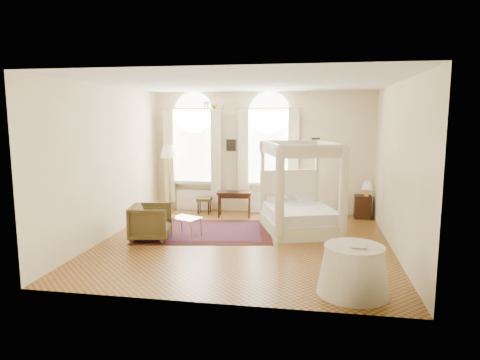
{
  "coord_description": "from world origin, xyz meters",
  "views": [
    {
      "loc": [
        1.39,
        -8.61,
        2.64
      ],
      "look_at": [
        -0.16,
        0.4,
        1.27
      ],
      "focal_mm": 32.0,
      "sensor_mm": 36.0,
      "label": 1
    }
  ],
  "objects_px": {
    "nightstand": "(363,207)",
    "stool": "(204,200)",
    "writing_desk": "(234,195)",
    "side_table": "(354,270)",
    "armchair": "(150,222)",
    "floor_lamp": "(169,155)",
    "canopy_bed": "(300,211)",
    "coffee_table": "(186,219)"
  },
  "relations": [
    {
      "from": "coffee_table",
      "to": "stool",
      "type": "bearing_deg",
      "value": 94.61
    },
    {
      "from": "writing_desk",
      "to": "canopy_bed",
      "type": "bearing_deg",
      "value": -33.68
    },
    {
      "from": "nightstand",
      "to": "armchair",
      "type": "relative_size",
      "value": 0.72
    },
    {
      "from": "coffee_table",
      "to": "armchair",
      "type": "bearing_deg",
      "value": -153.56
    },
    {
      "from": "canopy_bed",
      "to": "floor_lamp",
      "type": "height_order",
      "value": "canopy_bed"
    },
    {
      "from": "nightstand",
      "to": "writing_desk",
      "type": "bearing_deg",
      "value": -173.13
    },
    {
      "from": "floor_lamp",
      "to": "side_table",
      "type": "xyz_separation_m",
      "value": [
        4.59,
        -5.0,
        -1.22
      ]
    },
    {
      "from": "coffee_table",
      "to": "nightstand",
      "type": "bearing_deg",
      "value": 31.18
    },
    {
      "from": "stool",
      "to": "side_table",
      "type": "height_order",
      "value": "side_table"
    },
    {
      "from": "stool",
      "to": "side_table",
      "type": "xyz_separation_m",
      "value": [
        3.55,
        -4.84,
        0.0
      ]
    },
    {
      "from": "floor_lamp",
      "to": "side_table",
      "type": "bearing_deg",
      "value": -47.43
    },
    {
      "from": "nightstand",
      "to": "side_table",
      "type": "height_order",
      "value": "side_table"
    },
    {
      "from": "writing_desk",
      "to": "armchair",
      "type": "relative_size",
      "value": 1.13
    },
    {
      "from": "writing_desk",
      "to": "floor_lamp",
      "type": "xyz_separation_m",
      "value": [
        -1.93,
        0.4,
        1.01
      ]
    },
    {
      "from": "canopy_bed",
      "to": "stool",
      "type": "xyz_separation_m",
      "value": [
        -2.64,
        1.41,
        -0.11
      ]
    },
    {
      "from": "canopy_bed",
      "to": "coffee_table",
      "type": "distance_m",
      "value": 2.61
    },
    {
      "from": "armchair",
      "to": "canopy_bed",
      "type": "bearing_deg",
      "value": -79.37
    },
    {
      "from": "floor_lamp",
      "to": "armchair",
      "type": "bearing_deg",
      "value": -79.34
    },
    {
      "from": "canopy_bed",
      "to": "nightstand",
      "type": "relative_size",
      "value": 3.78
    },
    {
      "from": "nightstand",
      "to": "armchair",
      "type": "height_order",
      "value": "armchair"
    },
    {
      "from": "canopy_bed",
      "to": "armchair",
      "type": "xyz_separation_m",
      "value": [
        -3.15,
        -1.22,
        -0.09
      ]
    },
    {
      "from": "writing_desk",
      "to": "stool",
      "type": "height_order",
      "value": "writing_desk"
    },
    {
      "from": "stool",
      "to": "side_table",
      "type": "relative_size",
      "value": 0.4
    },
    {
      "from": "nightstand",
      "to": "stool",
      "type": "xyz_separation_m",
      "value": [
        -4.22,
        -0.16,
        0.06
      ]
    },
    {
      "from": "nightstand",
      "to": "side_table",
      "type": "relative_size",
      "value": 0.56
    },
    {
      "from": "canopy_bed",
      "to": "coffee_table",
      "type": "xyz_separation_m",
      "value": [
        -2.45,
        -0.87,
        -0.08
      ]
    },
    {
      "from": "writing_desk",
      "to": "side_table",
      "type": "distance_m",
      "value": 5.32
    },
    {
      "from": "canopy_bed",
      "to": "stool",
      "type": "distance_m",
      "value": 2.99
    },
    {
      "from": "writing_desk",
      "to": "side_table",
      "type": "height_order",
      "value": "side_table"
    },
    {
      "from": "nightstand",
      "to": "writing_desk",
      "type": "height_order",
      "value": "writing_desk"
    },
    {
      "from": "stool",
      "to": "coffee_table",
      "type": "xyz_separation_m",
      "value": [
        0.18,
        -2.28,
        0.02
      ]
    },
    {
      "from": "stool",
      "to": "armchair",
      "type": "relative_size",
      "value": 0.52
    },
    {
      "from": "coffee_table",
      "to": "floor_lamp",
      "type": "distance_m",
      "value": 2.98
    },
    {
      "from": "writing_desk",
      "to": "coffee_table",
      "type": "xyz_separation_m",
      "value": [
        -0.7,
        -2.04,
        -0.19
      ]
    },
    {
      "from": "canopy_bed",
      "to": "stool",
      "type": "bearing_deg",
      "value": 151.93
    },
    {
      "from": "coffee_table",
      "to": "floor_lamp",
      "type": "xyz_separation_m",
      "value": [
        -1.22,
        2.44,
        1.2
      ]
    },
    {
      "from": "coffee_table",
      "to": "side_table",
      "type": "distance_m",
      "value": 4.23
    },
    {
      "from": "stool",
      "to": "canopy_bed",
      "type": "bearing_deg",
      "value": -28.07
    },
    {
      "from": "writing_desk",
      "to": "armchair",
      "type": "xyz_separation_m",
      "value": [
        -1.4,
        -2.39,
        -0.2
      ]
    },
    {
      "from": "stool",
      "to": "side_table",
      "type": "distance_m",
      "value": 6.0
    },
    {
      "from": "canopy_bed",
      "to": "armchair",
      "type": "distance_m",
      "value": 3.38
    },
    {
      "from": "nightstand",
      "to": "stool",
      "type": "height_order",
      "value": "nightstand"
    }
  ]
}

